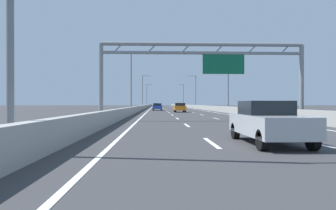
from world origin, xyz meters
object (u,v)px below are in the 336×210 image
at_px(streetlamp_left_distant, 147,94).
at_px(streetlamp_right_far, 195,90).
at_px(sign_gantry, 205,61).
at_px(streetlamp_right_mid, 227,78).
at_px(streetlamp_left_mid, 133,78).
at_px(green_car, 181,106).
at_px(silver_car, 268,122).
at_px(red_car, 157,105).
at_px(blue_car, 157,107).
at_px(streetlamp_left_far, 143,89).
at_px(streetlamp_right_distant, 183,94).
at_px(orange_car, 180,107).
at_px(black_car, 157,105).

bearing_deg(streetlamp_left_distant, streetlamp_right_far, -70.06).
xyz_separation_m(sign_gantry, streetlamp_right_mid, (7.24, 24.33, 0.54)).
bearing_deg(streetlamp_left_mid, green_car, 75.58).
distance_m(sign_gantry, silver_car, 15.19).
xyz_separation_m(streetlamp_left_mid, streetlamp_right_mid, (14.93, 0.00, 0.00)).
bearing_deg(red_car, green_car, -78.97).
distance_m(streetlamp_left_distant, blue_car, 70.27).
bearing_deg(red_car, streetlamp_left_far, -95.75).
distance_m(streetlamp_left_far, red_car, 38.78).
bearing_deg(red_car, streetlamp_left_mid, -92.78).
relative_size(sign_gantry, streetlamp_left_mid, 1.76).
height_order(streetlamp_left_mid, red_car, streetlamp_left_mid).
relative_size(streetlamp_right_distant, green_car, 2.10).
relative_size(blue_car, orange_car, 1.06).
bearing_deg(green_car, sign_gantry, -92.83).
relative_size(sign_gantry, streetlamp_right_far, 1.76).
relative_size(blue_car, red_car, 1.10).
distance_m(streetlamp_right_mid, streetlamp_left_distant, 83.65).
height_order(streetlamp_right_distant, red_car, streetlamp_right_distant).
distance_m(sign_gantry, streetlamp_left_distant, 106.92).
bearing_deg(orange_car, streetlamp_right_mid, -3.37).
height_order(blue_car, orange_car, orange_car).
distance_m(streetlamp_left_mid, streetlamp_left_far, 41.15).
bearing_deg(streetlamp_left_distant, streetlamp_right_mid, -79.72).
xyz_separation_m(streetlamp_left_distant, black_car, (4.09, -20.60, -4.68)).
relative_size(streetlamp_right_mid, streetlamp_right_distant, 1.00).
bearing_deg(orange_car, streetlamp_left_far, 100.40).
bearing_deg(sign_gantry, black_car, 92.39).
relative_size(streetlamp_left_distant, red_car, 2.26).
height_order(streetlamp_left_mid, streetlamp_left_distant, same).
distance_m(streetlamp_left_mid, black_car, 62.02).
distance_m(sign_gantry, red_car, 103.94).
distance_m(streetlamp_right_mid, streetlamp_left_far, 43.78).
distance_m(streetlamp_right_far, orange_car, 41.65).
xyz_separation_m(streetlamp_right_mid, streetlamp_left_distant, (-14.93, 82.31, 0.00)).
xyz_separation_m(streetlamp_left_distant, orange_car, (7.47, -81.87, -4.64)).
xyz_separation_m(streetlamp_left_far, black_car, (4.09, 20.56, -4.68)).
bearing_deg(orange_car, green_car, 85.23).
relative_size(streetlamp_right_far, blue_car, 2.05).
bearing_deg(green_car, blue_car, -103.04).
bearing_deg(streetlamp_left_far, streetlamp_right_far, 0.00).
bearing_deg(streetlamp_right_mid, blue_car, 131.79).
height_order(streetlamp_left_mid, streetlamp_left_far, same).
height_order(sign_gantry, black_car, sign_gantry).
relative_size(sign_gantry, streetlamp_right_mid, 1.76).
bearing_deg(streetlamp_left_mid, blue_car, 72.24).
bearing_deg(streetlamp_left_mid, silver_car, -78.95).
relative_size(orange_car, black_car, 0.99).
bearing_deg(streetlamp_right_distant, streetlamp_right_mid, -90.00).
bearing_deg(black_car, sign_gantry, -87.61).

